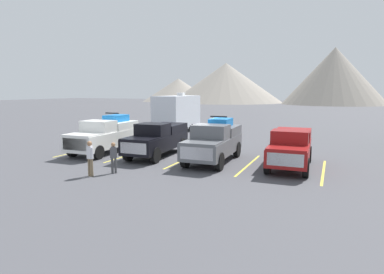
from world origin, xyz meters
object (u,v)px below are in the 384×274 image
pickup_truck_a (105,135)px  person_a (90,156)px  pickup_truck_c (214,141)px  camper_trailer_a (177,111)px  pickup_truck_b (158,138)px  person_b (114,156)px  pickup_truck_d (291,147)px

pickup_truck_a → person_a: 6.21m
pickup_truck_c → camper_trailer_a: bearing=124.8°
pickup_truck_a → camper_trailer_a: size_ratio=0.72×
person_a → pickup_truck_b: bearing=85.3°
pickup_truck_a → person_b: pickup_truck_a is taller
pickup_truck_a → person_b: bearing=-48.3°
pickup_truck_a → pickup_truck_b: pickup_truck_a is taller
pickup_truck_d → person_a: 10.23m
pickup_truck_b → person_b: 4.76m
pickup_truck_a → pickup_truck_c: (7.49, 0.25, 0.01)m
person_a → person_b: (0.65, 0.93, -0.09)m
pickup_truck_a → person_b: (3.89, -4.36, -0.29)m
person_a → person_b: person_a is taller
person_b → pickup_truck_b: bearing=92.3°
camper_trailer_a → pickup_truck_b: bearing=-70.0°
pickup_truck_a → pickup_truck_c: pickup_truck_a is taller
pickup_truck_c → person_a: bearing=-127.5°
pickup_truck_b → person_b: size_ratio=3.61×
pickup_truck_b → pickup_truck_d: bearing=0.6°
pickup_truck_d → pickup_truck_b: bearing=-179.4°
pickup_truck_a → camper_trailer_a: camper_trailer_a is taller
pickup_truck_a → pickup_truck_c: bearing=1.9°
pickup_truck_a → camper_trailer_a: (-0.33, 11.49, 0.84)m
pickup_truck_b → camper_trailer_a: bearing=110.0°
pickup_truck_b → pickup_truck_d: (7.99, 0.09, -0.01)m
pickup_truck_c → person_a: size_ratio=3.26×
camper_trailer_a → person_b: 16.45m
pickup_truck_d → camper_trailer_a: camper_trailer_a is taller
pickup_truck_d → pickup_truck_c: bearing=-177.0°
pickup_truck_d → camper_trailer_a: size_ratio=0.70×
pickup_truck_d → pickup_truck_a: bearing=-177.7°
pickup_truck_c → pickup_truck_b: bearing=178.0°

